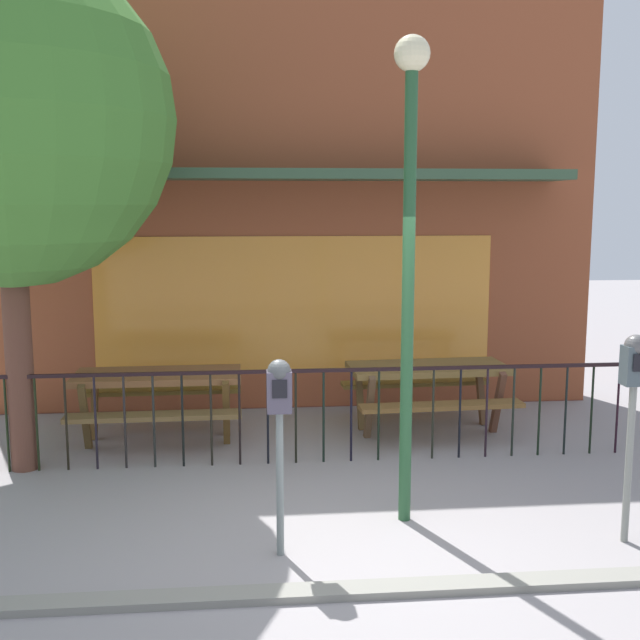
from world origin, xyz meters
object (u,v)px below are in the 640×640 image
object	(u,v)px
street_tree	(5,120)
street_lamp	(409,212)
parking_meter_far	(279,405)
picnic_table_right	(428,379)
picnic_table_left	(158,387)
parking_meter_near	(634,383)

from	to	relation	value
street_tree	street_lamp	size ratio (longest dim) A/B	1.28
street_tree	parking_meter_far	bearing A→B (deg)	-41.32
picnic_table_right	parking_meter_far	bearing A→B (deg)	-121.09
street_tree	street_lamp	distance (m)	3.92
picnic_table_left	parking_meter_far	distance (m)	3.20
parking_meter_near	picnic_table_right	bearing A→B (deg)	105.41
picnic_table_left	street_tree	xyz separation A→B (m)	(-1.23, -0.77, 2.76)
parking_meter_near	street_tree	xyz separation A→B (m)	(-5.11, 2.17, 2.11)
picnic_table_left	street_lamp	distance (m)	3.79
street_lamp	picnic_table_right	bearing A→B (deg)	72.63
parking_meter_near	street_lamp	distance (m)	2.14
picnic_table_left	parking_meter_far	size ratio (longest dim) A/B	1.22
street_tree	picnic_table_left	bearing A→B (deg)	32.12
picnic_table_right	street_lamp	size ratio (longest dim) A/B	0.48
picnic_table_left	picnic_table_right	world-z (taller)	same
picnic_table_right	street_lamp	bearing A→B (deg)	-107.37
picnic_table_right	street_tree	distance (m)	5.15
picnic_table_right	parking_meter_far	distance (m)	3.58
parking_meter_near	street_tree	size ratio (longest dim) A/B	0.33
parking_meter_far	street_lamp	bearing A→B (deg)	27.92
picnic_table_left	street_lamp	world-z (taller)	street_lamp
parking_meter_near	parking_meter_far	world-z (taller)	parking_meter_near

